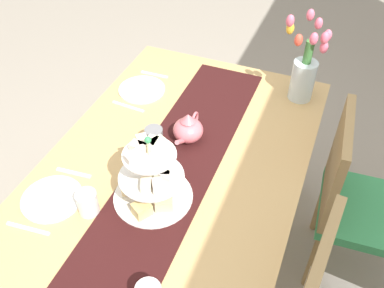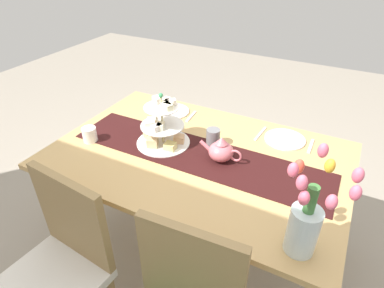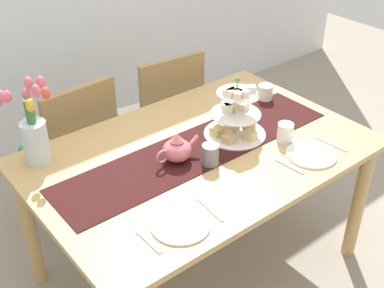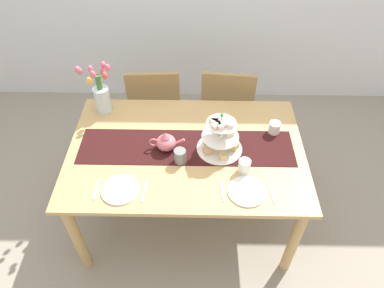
{
  "view_description": "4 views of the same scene",
  "coord_description": "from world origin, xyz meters",
  "px_view_note": "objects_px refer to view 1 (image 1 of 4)",
  "views": [
    {
      "loc": [
        1.13,
        0.52,
        2.0
      ],
      "look_at": [
        -0.02,
        0.06,
        0.83
      ],
      "focal_mm": 39.91,
      "sensor_mm": 36.0,
      "label": 1
    },
    {
      "loc": [
        -0.63,
        1.29,
        1.75
      ],
      "look_at": [
        0.01,
        0.06,
        0.84
      ],
      "focal_mm": 30.33,
      "sensor_mm": 36.0,
      "label": 2
    },
    {
      "loc": [
        -1.24,
        -1.48,
        2.02
      ],
      "look_at": [
        -0.09,
        -0.05,
        0.84
      ],
      "focal_mm": 46.78,
      "sensor_mm": 36.0,
      "label": 3
    },
    {
      "loc": [
        0.07,
        -1.64,
        2.45
      ],
      "look_at": [
        0.04,
        0.02,
        0.77
      ],
      "focal_mm": 33.41,
      "sensor_mm": 36.0,
      "label": 4
    }
  ],
  "objects_px": {
    "tiered_cake_stand": "(152,181)",
    "fork_right": "(74,173)",
    "teapot": "(188,129)",
    "knife_right": "(28,229)",
    "knife_left": "(128,107)",
    "dinner_plate_right": "(52,199)",
    "fork_left": "(154,74)",
    "mug_grey": "(154,138)",
    "chair_left": "(354,198)",
    "dining_table": "(177,176)",
    "dinner_plate_left": "(142,89)",
    "mug_white_text": "(88,203)",
    "tulip_vase": "(304,70)"
  },
  "relations": [
    {
      "from": "chair_left",
      "to": "knife_left",
      "type": "distance_m",
      "value": 1.12
    },
    {
      "from": "teapot",
      "to": "knife_right",
      "type": "relative_size",
      "value": 1.4
    },
    {
      "from": "knife_right",
      "to": "tiered_cake_stand",
      "type": "bearing_deg",
      "value": 129.7
    },
    {
      "from": "chair_left",
      "to": "tulip_vase",
      "type": "relative_size",
      "value": 2.2
    },
    {
      "from": "tiered_cake_stand",
      "to": "fork_right",
      "type": "bearing_deg",
      "value": -89.54
    },
    {
      "from": "tulip_vase",
      "to": "fork_right",
      "type": "height_order",
      "value": "tulip_vase"
    },
    {
      "from": "chair_left",
      "to": "mug_grey",
      "type": "relative_size",
      "value": 9.58
    },
    {
      "from": "tiered_cake_stand",
      "to": "mug_grey",
      "type": "xyz_separation_m",
      "value": [
        -0.26,
        -0.12,
        -0.05
      ]
    },
    {
      "from": "dinner_plate_left",
      "to": "mug_grey",
      "type": "distance_m",
      "value": 0.42
    },
    {
      "from": "tiered_cake_stand",
      "to": "teapot",
      "type": "height_order",
      "value": "tiered_cake_stand"
    },
    {
      "from": "fork_right",
      "to": "mug_white_text",
      "type": "xyz_separation_m",
      "value": [
        0.14,
        0.16,
        0.04
      ]
    },
    {
      "from": "fork_right",
      "to": "mug_grey",
      "type": "relative_size",
      "value": 1.58
    },
    {
      "from": "tulip_vase",
      "to": "dinner_plate_right",
      "type": "distance_m",
      "value": 1.24
    },
    {
      "from": "knife_left",
      "to": "fork_right",
      "type": "relative_size",
      "value": 1.13
    },
    {
      "from": "knife_left",
      "to": "dinner_plate_right",
      "type": "height_order",
      "value": "dinner_plate_right"
    },
    {
      "from": "knife_left",
      "to": "mug_grey",
      "type": "height_order",
      "value": "mug_grey"
    },
    {
      "from": "fork_left",
      "to": "dinner_plate_right",
      "type": "distance_m",
      "value": 0.9
    },
    {
      "from": "dining_table",
      "to": "knife_left",
      "type": "height_order",
      "value": "knife_left"
    },
    {
      "from": "chair_left",
      "to": "fork_left",
      "type": "bearing_deg",
      "value": -102.36
    },
    {
      "from": "dinner_plate_right",
      "to": "mug_grey",
      "type": "bearing_deg",
      "value": 149.79
    },
    {
      "from": "teapot",
      "to": "dinner_plate_left",
      "type": "distance_m",
      "value": 0.43
    },
    {
      "from": "dining_table",
      "to": "mug_white_text",
      "type": "distance_m",
      "value": 0.44
    },
    {
      "from": "dinner_plate_left",
      "to": "tiered_cake_stand",
      "type": "bearing_deg",
      "value": 30.26
    },
    {
      "from": "chair_left",
      "to": "dinner_plate_right",
      "type": "distance_m",
      "value": 1.3
    },
    {
      "from": "knife_right",
      "to": "mug_white_text",
      "type": "relative_size",
      "value": 1.79
    },
    {
      "from": "knife_left",
      "to": "mug_grey",
      "type": "relative_size",
      "value": 1.79
    },
    {
      "from": "tiered_cake_stand",
      "to": "fork_left",
      "type": "height_order",
      "value": "tiered_cake_stand"
    },
    {
      "from": "dining_table",
      "to": "dinner_plate_right",
      "type": "relative_size",
      "value": 6.79
    },
    {
      "from": "knife_left",
      "to": "mug_white_text",
      "type": "xyz_separation_m",
      "value": [
        0.6,
        0.16,
        0.04
      ]
    },
    {
      "from": "fork_right",
      "to": "chair_left",
      "type": "bearing_deg",
      "value": 115.13
    },
    {
      "from": "dinner_plate_left",
      "to": "dinner_plate_right",
      "type": "bearing_deg",
      "value": 0.0
    },
    {
      "from": "dinner_plate_left",
      "to": "knife_right",
      "type": "bearing_deg",
      "value": 0.0
    },
    {
      "from": "chair_left",
      "to": "teapot",
      "type": "bearing_deg",
      "value": -78.18
    },
    {
      "from": "mug_grey",
      "to": "fork_left",
      "type": "bearing_deg",
      "value": -154.41
    },
    {
      "from": "teapot",
      "to": "mug_white_text",
      "type": "bearing_deg",
      "value": -20.96
    },
    {
      "from": "fork_left",
      "to": "knife_right",
      "type": "height_order",
      "value": "same"
    },
    {
      "from": "dining_table",
      "to": "chair_left",
      "type": "relative_size",
      "value": 1.72
    },
    {
      "from": "dining_table",
      "to": "tiered_cake_stand",
      "type": "distance_m",
      "value": 0.3
    },
    {
      "from": "knife_right",
      "to": "mug_grey",
      "type": "xyz_separation_m",
      "value": [
        -0.55,
        0.24,
        0.05
      ]
    },
    {
      "from": "tulip_vase",
      "to": "mug_grey",
      "type": "relative_size",
      "value": 4.35
    },
    {
      "from": "tiered_cake_stand",
      "to": "dinner_plate_right",
      "type": "relative_size",
      "value": 1.32
    },
    {
      "from": "chair_left",
      "to": "teapot",
      "type": "relative_size",
      "value": 3.82
    },
    {
      "from": "tulip_vase",
      "to": "dinner_plate_right",
      "type": "height_order",
      "value": "tulip_vase"
    },
    {
      "from": "chair_left",
      "to": "tiered_cake_stand",
      "type": "relative_size",
      "value": 2.99
    },
    {
      "from": "mug_white_text",
      "to": "dinner_plate_right",
      "type": "bearing_deg",
      "value": -87.88
    },
    {
      "from": "dining_table",
      "to": "teapot",
      "type": "distance_m",
      "value": 0.21
    },
    {
      "from": "tiered_cake_stand",
      "to": "dinner_plate_left",
      "type": "xyz_separation_m",
      "value": [
        -0.6,
        -0.35,
        -0.09
      ]
    },
    {
      "from": "fork_left",
      "to": "dinner_plate_right",
      "type": "xyz_separation_m",
      "value": [
        0.9,
        0.0,
        0.0
      ]
    },
    {
      "from": "tiered_cake_stand",
      "to": "chair_left",
      "type": "bearing_deg",
      "value": 124.55
    },
    {
      "from": "tiered_cake_stand",
      "to": "fork_right",
      "type": "xyz_separation_m",
      "value": [
        0.0,
        -0.35,
        -0.1
      ]
    }
  ]
}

